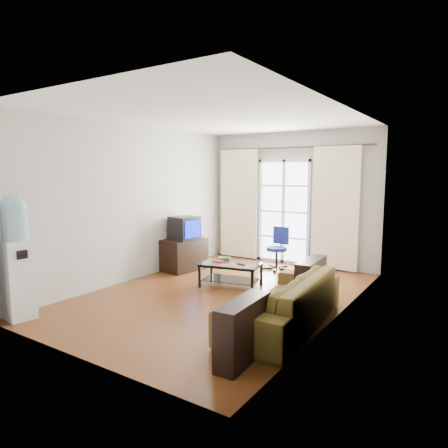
{
  "coord_description": "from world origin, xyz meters",
  "views": [
    {
      "loc": [
        3.33,
        -5.02,
        1.87
      ],
      "look_at": [
        -0.19,
        0.35,
        1.05
      ],
      "focal_mm": 32.0,
      "sensor_mm": 36.0,
      "label": 1
    }
  ],
  "objects_px": {
    "tv_stand": "(184,254)",
    "sofa": "(284,300)",
    "task_chair": "(277,257)",
    "coffee_table": "(231,272)",
    "crt_tv": "(184,228)",
    "water_cooler": "(17,255)"
  },
  "relations": [
    {
      "from": "crt_tv",
      "to": "coffee_table",
      "type": "bearing_deg",
      "value": -10.43
    },
    {
      "from": "tv_stand",
      "to": "water_cooler",
      "type": "bearing_deg",
      "value": -83.85
    },
    {
      "from": "crt_tv",
      "to": "task_chair",
      "type": "xyz_separation_m",
      "value": [
        1.5,
        1.03,
        -0.58
      ]
    },
    {
      "from": "tv_stand",
      "to": "crt_tv",
      "type": "xyz_separation_m",
      "value": [
        0.0,
        0.01,
        0.52
      ]
    },
    {
      "from": "crt_tv",
      "to": "task_chair",
      "type": "relative_size",
      "value": 0.66
    },
    {
      "from": "tv_stand",
      "to": "crt_tv",
      "type": "bearing_deg",
      "value": 86.99
    },
    {
      "from": "sofa",
      "to": "coffee_table",
      "type": "relative_size",
      "value": 2.08
    },
    {
      "from": "sofa",
      "to": "tv_stand",
      "type": "height_order",
      "value": "sofa"
    },
    {
      "from": "sofa",
      "to": "crt_tv",
      "type": "height_order",
      "value": "crt_tv"
    },
    {
      "from": "sofa",
      "to": "crt_tv",
      "type": "relative_size",
      "value": 4.06
    },
    {
      "from": "sofa",
      "to": "tv_stand",
      "type": "distance_m",
      "value": 3.22
    },
    {
      "from": "coffee_table",
      "to": "water_cooler",
      "type": "relative_size",
      "value": 0.66
    },
    {
      "from": "coffee_table",
      "to": "task_chair",
      "type": "relative_size",
      "value": 1.28
    },
    {
      "from": "sofa",
      "to": "task_chair",
      "type": "distance_m",
      "value": 2.9
    },
    {
      "from": "sofa",
      "to": "coffee_table",
      "type": "bearing_deg",
      "value": -129.87
    },
    {
      "from": "sofa",
      "to": "coffee_table",
      "type": "distance_m",
      "value": 1.8
    },
    {
      "from": "sofa",
      "to": "tv_stand",
      "type": "relative_size",
      "value": 2.68
    },
    {
      "from": "task_chair",
      "to": "water_cooler",
      "type": "distance_m",
      "value": 4.58
    },
    {
      "from": "tv_stand",
      "to": "sofa",
      "type": "bearing_deg",
      "value": -20.6
    },
    {
      "from": "coffee_table",
      "to": "crt_tv",
      "type": "relative_size",
      "value": 1.95
    },
    {
      "from": "tv_stand",
      "to": "task_chair",
      "type": "xyz_separation_m",
      "value": [
        1.5,
        1.04,
        -0.06
      ]
    },
    {
      "from": "crt_tv",
      "to": "water_cooler",
      "type": "xyz_separation_m",
      "value": [
        -0.11,
        -3.23,
        0.01
      ]
    }
  ]
}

